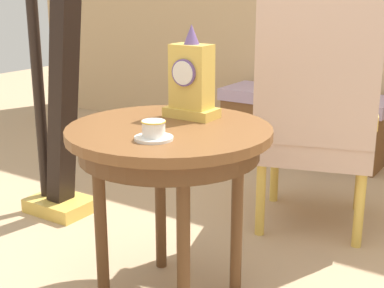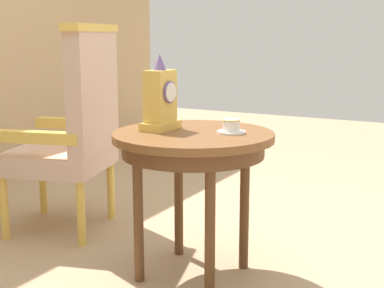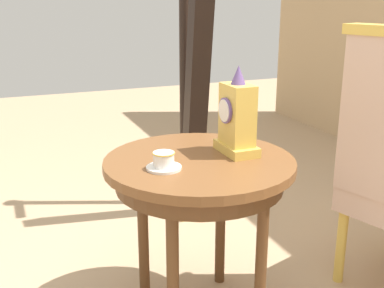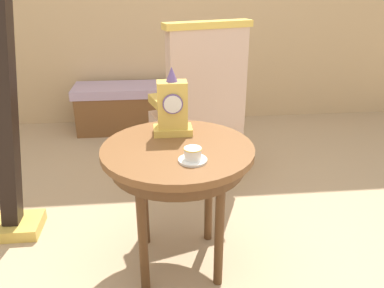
# 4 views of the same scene
# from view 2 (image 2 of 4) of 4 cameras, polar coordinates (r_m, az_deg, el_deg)

# --- Properties ---
(ground_plane) EXTENTS (10.00, 10.00, 0.00)m
(ground_plane) POSITION_cam_2_polar(r_m,az_deg,el_deg) (2.63, 0.53, -13.03)
(ground_plane) COLOR tan
(side_table) EXTENTS (0.71, 0.71, 0.66)m
(side_table) POSITION_cam_2_polar(r_m,az_deg,el_deg) (2.42, 0.09, -0.59)
(side_table) COLOR brown
(side_table) RESTS_ON ground
(teacup_left) EXTENTS (0.12, 0.12, 0.06)m
(teacup_left) POSITION_cam_2_polar(r_m,az_deg,el_deg) (2.38, 4.11, 1.77)
(teacup_left) COLOR white
(teacup_left) RESTS_ON side_table
(mantel_clock) EXTENTS (0.19, 0.11, 0.34)m
(mantel_clock) POSITION_cam_2_polar(r_m,az_deg,el_deg) (2.45, -3.29, 4.62)
(mantel_clock) COLOR gold
(mantel_clock) RESTS_ON side_table
(armchair) EXTENTS (0.67, 0.66, 1.14)m
(armchair) POSITION_cam_2_polar(r_m,az_deg,el_deg) (3.07, -12.13, 1.80)
(armchair) COLOR #CCA893
(armchair) RESTS_ON ground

